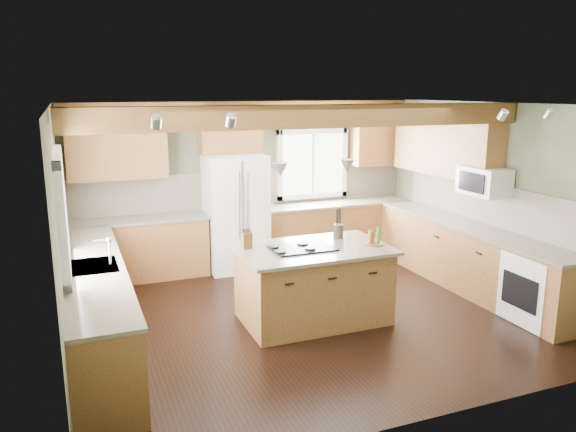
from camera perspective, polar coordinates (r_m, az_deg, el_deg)
name	(u,v)px	position (r m, az deg, el deg)	size (l,w,h in m)	color
floor	(308,314)	(7.19, 2.00, -9.92)	(5.60, 5.60, 0.00)	black
ceiling	(309,104)	(6.63, 2.18, 11.28)	(5.60, 5.60, 0.00)	silver
wall_back	(246,182)	(9.10, -4.25, 3.41)	(5.60, 5.60, 0.00)	#434934
wall_left	(60,235)	(6.25, -22.17, -1.82)	(5.00, 5.00, 0.00)	#434934
wall_right	(493,198)	(8.30, 20.09, 1.77)	(5.00, 5.00, 0.00)	#434934
ceiling_beam	(315,116)	(6.48, 2.81, 10.08)	(5.55, 0.26, 0.26)	#543618
soffit_trim	(247,104)	(8.89, -4.19, 11.23)	(5.55, 0.20, 0.10)	#543618
backsplash_back	(247,188)	(9.10, -4.21, 2.84)	(5.58, 0.03, 0.58)	brown
backsplash_right	(489,203)	(8.35, 19.74, 1.22)	(0.03, 3.70, 0.58)	brown
base_cab_back_left	(138,250)	(8.64, -14.97, -3.34)	(2.02, 0.60, 0.88)	brown
counter_back_left	(136,220)	(8.53, -15.14, -0.37)	(2.06, 0.64, 0.04)	#4D4438
base_cab_back_right	(336,230)	(9.55, 4.95, -1.43)	(2.62, 0.60, 0.88)	brown
counter_back_right	(337,203)	(9.45, 5.00, 1.28)	(2.66, 0.64, 0.04)	#4D4438
base_cab_left	(96,308)	(6.55, -18.88, -8.80)	(0.60, 3.70, 0.88)	brown
counter_left	(93,267)	(6.40, -19.18, -4.96)	(0.64, 3.74, 0.04)	#4D4438
base_cab_right	(469,258)	(8.34, 17.87, -4.10)	(0.60, 3.70, 0.88)	brown
counter_right	(471,227)	(8.23, 18.08, -1.03)	(0.64, 3.74, 0.04)	#4D4438
upper_cab_back_left	(117,148)	(8.46, -17.01, 6.64)	(1.40, 0.35, 0.90)	brown
upper_cab_over_fridge	(230,131)	(8.75, -5.89, 8.62)	(0.96, 0.35, 0.70)	brown
upper_cab_right	(445,145)	(8.79, 15.66, 6.93)	(0.35, 2.20, 0.90)	brown
upper_cab_back_corner	(377,138)	(9.79, 9.07, 7.79)	(0.90, 0.35, 0.90)	brown
window_left	(60,210)	(6.24, -22.17, 0.53)	(0.04, 1.60, 1.05)	white
window_back	(312,164)	(9.44, 2.46, 5.32)	(1.10, 0.04, 1.00)	white
sink	(93,267)	(6.40, -19.18, -4.92)	(0.50, 0.65, 0.03)	#262628
faucet	(110,252)	(6.37, -17.66, -3.54)	(0.02, 0.02, 0.28)	#B2B2B7
dishwasher	(106,360)	(5.36, -17.98, -13.79)	(0.60, 0.60, 0.84)	white
oven	(539,289)	(7.44, 24.15, -6.74)	(0.60, 0.72, 0.84)	white
microwave	(484,181)	(8.08, 19.29, 3.35)	(0.40, 0.70, 0.38)	white
pendant_left	(280,170)	(6.37, -0.80, 4.72)	(0.18, 0.18, 0.16)	#B2B2B7
pendant_right	(347,166)	(6.71, 6.01, 5.06)	(0.18, 0.18, 0.16)	#B2B2B7
refrigerator	(236,213)	(8.73, -5.34, 0.32)	(0.90, 0.74, 1.80)	white
island	(313,286)	(6.87, 2.57, -7.07)	(1.69, 1.04, 0.88)	brown
island_top	(314,249)	(6.73, 2.61, -3.39)	(1.81, 1.15, 0.04)	#4D4438
cooktop	(303,248)	(6.67, 1.50, -3.27)	(0.73, 0.49, 0.02)	black
knife_block	(247,240)	(6.69, -4.22, -2.48)	(0.12, 0.09, 0.19)	brown
utensil_crock	(338,231)	(7.16, 5.13, -1.55)	(0.13, 0.13, 0.18)	#38302C
bottle_tray	(375,236)	(6.90, 8.79, -2.06)	(0.23, 0.23, 0.21)	brown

